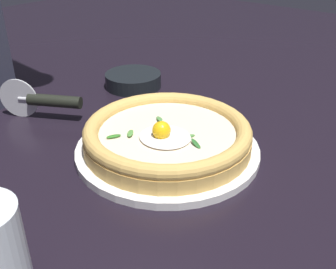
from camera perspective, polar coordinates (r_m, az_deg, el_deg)
name	(u,v)px	position (r m, az deg, el deg)	size (l,w,h in m)	color
ground_plane	(145,151)	(0.67, -3.27, -2.32)	(2.40, 2.40, 0.03)	black
pizza_plate	(168,149)	(0.63, 0.00, -2.07)	(0.29, 0.29, 0.01)	white
pizza	(168,134)	(0.62, -0.01, 0.04)	(0.26, 0.26, 0.05)	#D9AB57
side_bowl	(133,80)	(0.88, -4.97, 7.74)	(0.12, 0.12, 0.03)	black
pizza_cutter	(45,100)	(0.76, -17.13, 4.69)	(0.14, 0.09, 0.07)	silver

